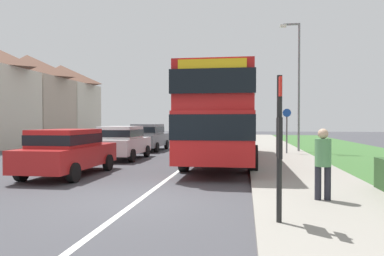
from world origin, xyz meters
TOP-DOWN VIEW (x-y plane):
  - ground_plane at (0.00, 0.00)m, footprint 120.00×120.00m
  - lane_marking_centre at (0.00, 8.00)m, footprint 0.14×60.00m
  - pavement_near_side at (4.20, 6.00)m, footprint 3.20×68.00m
  - double_decker_bus at (1.47, 7.95)m, footprint 2.80×11.29m
  - parked_car_red at (-3.48, 3.28)m, footprint 1.90×4.36m
  - parked_car_white at (-3.46, 8.55)m, footprint 1.96×3.92m
  - parked_car_grey at (-3.59, 13.85)m, footprint 1.88×4.37m
  - pedestrian_at_stop at (4.10, 0.09)m, footprint 0.34×0.34m
  - bus_stop_sign at (3.00, -1.80)m, footprint 0.09×0.52m
  - cycle_route_sign at (4.65, 11.84)m, footprint 0.44×0.08m
  - street_lamp_mid at (5.38, 13.35)m, footprint 1.14×0.20m
  - house_terrace_far_side at (-15.75, 17.02)m, footprint 6.18×22.00m

SIDE VIEW (x-z plane):
  - ground_plane at x=0.00m, z-range 0.00..0.00m
  - lane_marking_centre at x=0.00m, z-range 0.00..0.01m
  - pavement_near_side at x=4.20m, z-range 0.00..0.12m
  - parked_car_red at x=-3.48m, z-range 0.09..1.65m
  - parked_car_white at x=-3.46m, z-range 0.08..1.68m
  - parked_car_grey at x=-3.59m, z-range 0.08..1.75m
  - pedestrian_at_stop at x=4.10m, z-range 0.14..1.81m
  - cycle_route_sign at x=4.65m, z-range 0.17..2.69m
  - bus_stop_sign at x=3.00m, z-range 0.24..2.84m
  - double_decker_bus at x=1.47m, z-range 0.29..3.99m
  - house_terrace_far_side at x=-15.75m, z-range 0.00..7.45m
  - street_lamp_mid at x=5.38m, z-range 0.55..8.04m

